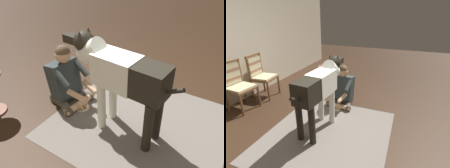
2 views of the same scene
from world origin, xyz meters
TOP-DOWN VIEW (x-y plane):
  - ground_plane at (0.00, 0.00)m, footprint 14.86×14.86m
  - area_rug at (-0.12, 0.16)m, footprint 2.07×1.91m
  - person_sitting_on_floor at (0.94, 0.29)m, footprint 0.67×0.58m
  - large_dog at (0.06, 0.36)m, footprint 1.51×0.38m
  - hot_dog_on_plate at (0.69, 0.31)m, footprint 0.20×0.20m

SIDE VIEW (x-z plane):
  - ground_plane at x=0.00m, z-range 0.00..0.00m
  - area_rug at x=-0.12m, z-range 0.00..0.01m
  - hot_dog_on_plate at x=0.69m, z-range 0.00..0.06m
  - person_sitting_on_floor at x=0.94m, z-range -0.08..0.79m
  - large_dog at x=0.06m, z-range 0.18..1.34m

